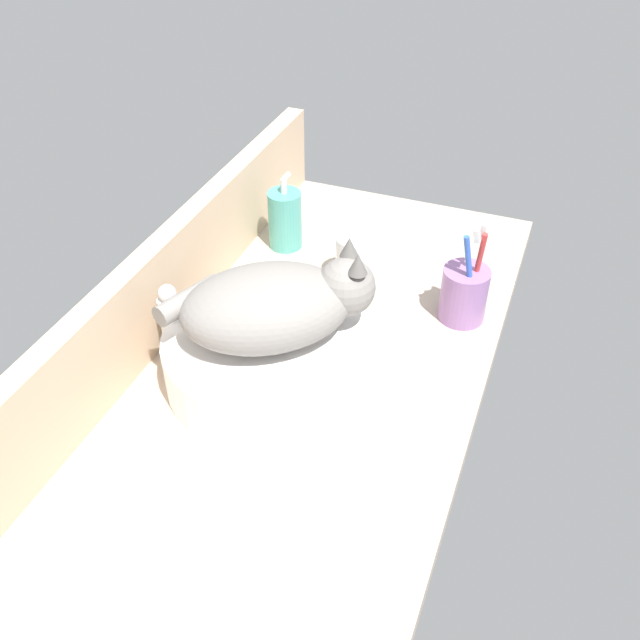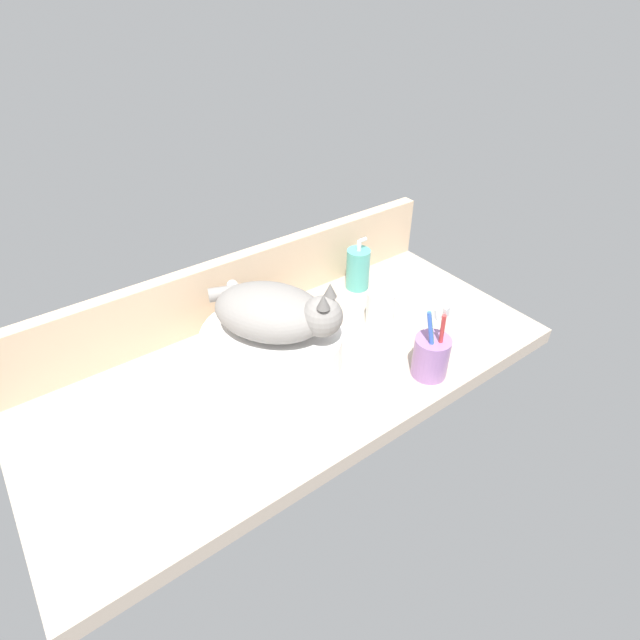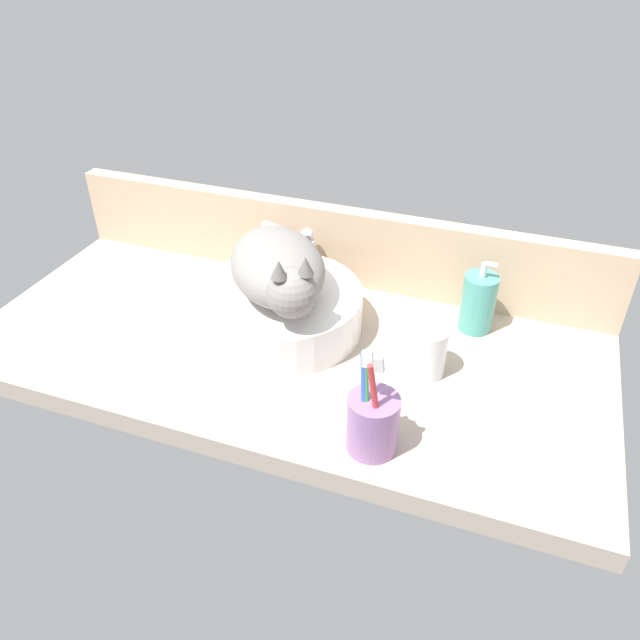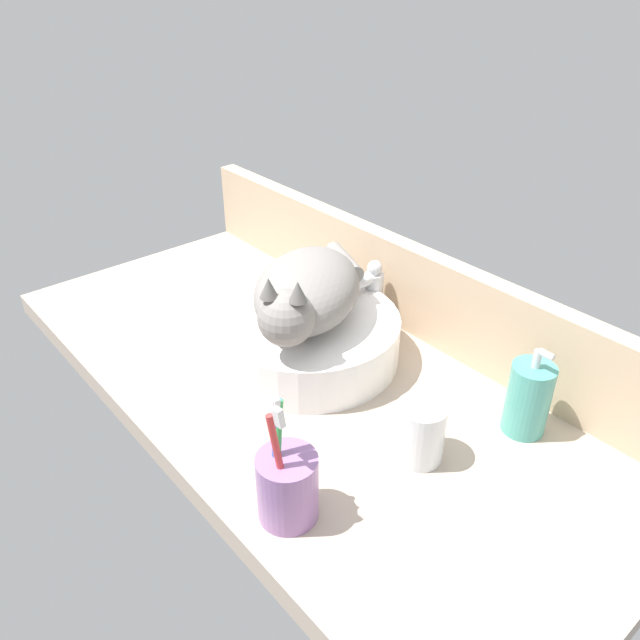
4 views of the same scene
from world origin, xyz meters
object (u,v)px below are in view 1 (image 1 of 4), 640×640
sink_basin (269,357)px  cat (275,304)px  faucet (178,320)px  soap_dispenser (285,219)px  water_glass (355,262)px  toothbrush_cup (464,293)px

sink_basin → cat: 9.95cm
faucet → cat: bearing=-85.5°
soap_dispenser → water_glass: (-6.38, -16.44, -1.91)cm
cat → faucet: (-1.28, 16.28, -6.65)cm
cat → toothbrush_cup: cat is taller
toothbrush_cup → water_glass: bearing=79.5°
sink_basin → faucet: bearing=91.6°
sink_basin → water_glass: size_ratio=3.48×
cat → soap_dispenser: 38.38cm
sink_basin → soap_dispenser: soap_dispenser is taller
sink_basin → soap_dispenser: size_ratio=2.15×
sink_basin → toothbrush_cup: (25.55, -24.52, 1.11)cm
cat → soap_dispenser: cat is taller
cat → toothbrush_cup: bearing=-43.5°
sink_basin → cat: (0.85, -1.07, 9.86)cm
toothbrush_cup → cat: bearing=136.5°
soap_dispenser → toothbrush_cup: (-10.21, -37.19, -0.67)cm
soap_dispenser → water_glass: bearing=-111.2°
cat → water_glass: (28.53, -2.69, -9.99)cm
faucet → sink_basin: bearing=-88.4°
sink_basin → toothbrush_cup: toothbrush_cup is taller
cat → toothbrush_cup: 35.16cm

